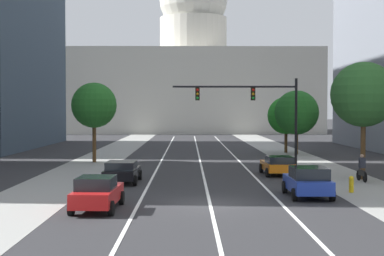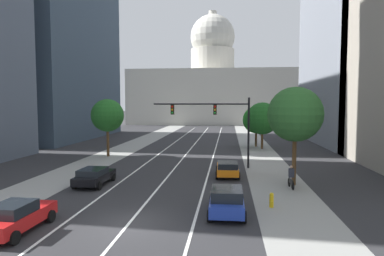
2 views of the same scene
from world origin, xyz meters
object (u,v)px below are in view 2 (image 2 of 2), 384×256
object	(u,v)px
street_tree_mid_right	(262,118)
car_blue	(227,200)
street_tree_near_right	(256,120)
traffic_signal_mast	(218,118)
fire_hydrant	(272,200)
cyclist	(291,177)
car_black	(94,176)
car_red	(17,217)
capitol_building	(212,89)
street_tree_far_right	(295,114)
street_tree_mid_left	(107,115)
car_orange	(227,168)

from	to	relation	value
street_tree_mid_right	car_blue	bearing A→B (deg)	-99.38
street_tree_near_right	traffic_signal_mast	bearing A→B (deg)	-106.85
fire_hydrant	cyclist	distance (m)	5.22
car_black	traffic_signal_mast	distance (m)	13.01
car_red	cyclist	xyz separation A→B (m)	(14.89, 10.19, 0.07)
capitol_building	street_tree_far_right	bearing A→B (deg)	-82.86
cyclist	street_tree_mid_left	world-z (taller)	street_tree_mid_left
car_blue	street_tree_mid_right	bearing A→B (deg)	-9.71
traffic_signal_mast	street_tree_near_right	size ratio (longest dim) A/B	1.61
car_blue	street_tree_near_right	size ratio (longest dim) A/B	0.71
car_red	street_tree_mid_right	world-z (taller)	street_tree_mid_right
street_tree_near_right	car_orange	bearing A→B (deg)	-101.02
capitol_building	car_black	xyz separation A→B (m)	(-5.09, -83.03, -9.82)
car_red	street_tree_mid_left	distance (m)	24.15
car_red	capitol_building	bearing A→B (deg)	-1.18
traffic_signal_mast	street_tree_mid_right	size ratio (longest dim) A/B	1.46
fire_hydrant	traffic_signal_mast	bearing A→B (deg)	106.46
capitol_building	fire_hydrant	size ratio (longest dim) A/B	52.87
car_black	traffic_signal_mast	size ratio (longest dim) A/B	0.46
car_orange	street_tree_far_right	world-z (taller)	street_tree_far_right
car_orange	car_blue	world-z (taller)	car_blue
cyclist	street_tree_near_right	distance (m)	24.47
street_tree_mid_right	street_tree_far_right	bearing A→B (deg)	-88.78
car_red	street_tree_far_right	distance (m)	19.61
traffic_signal_mast	street_tree_far_right	xyz separation A→B (m)	(6.10, -6.51, 0.54)
car_orange	street_tree_near_right	bearing A→B (deg)	-12.68
car_red	street_tree_near_right	bearing A→B (deg)	-20.45
car_red	street_tree_near_right	xyz separation A→B (m)	(14.22, 34.46, 3.08)
cyclist	street_tree_far_right	bearing A→B (deg)	-23.67
capitol_building	car_black	world-z (taller)	capitol_building
car_orange	fire_hydrant	distance (m)	8.83
car_blue	car_black	bearing A→B (deg)	59.57
capitol_building	cyclist	distance (m)	83.66
fire_hydrant	street_tree_near_right	world-z (taller)	street_tree_near_right
car_black	fire_hydrant	size ratio (longest dim) A/B	4.78
car_orange	street_tree_mid_left	xyz separation A→B (m)	(-14.11, 9.69, 4.13)
cyclist	street_tree_mid_right	size ratio (longest dim) A/B	0.27
street_tree_mid_left	cyclist	bearing A→B (deg)	-35.26
car_black	car_blue	bearing A→B (deg)	-119.09
cyclist	street_tree_near_right	xyz separation A→B (m)	(-0.67, 24.28, 3.01)
fire_hydrant	street_tree_mid_left	xyz separation A→B (m)	(-16.80, 18.09, 4.38)
car_blue	cyclist	world-z (taller)	cyclist
car_black	car_blue	distance (m)	11.77
car_blue	street_tree_mid_left	world-z (taller)	street_tree_mid_left
car_orange	traffic_signal_mast	size ratio (longest dim) A/B	0.44
capitol_building	street_tree_mid_left	size ratio (longest dim) A/B	7.09
cyclist	car_black	bearing A→B (deg)	87.42
car_orange	street_tree_near_right	xyz separation A→B (m)	(4.03, 20.67, 3.15)
car_blue	traffic_signal_mast	bearing A→B (deg)	3.70
car_black	capitol_building	bearing A→B (deg)	-2.49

